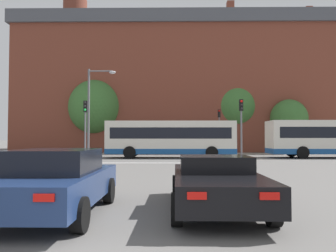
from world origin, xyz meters
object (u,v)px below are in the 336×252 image
Objects in this scene: car_saloon_left at (56,181)px; traffic_light_near_right at (241,120)px; street_lamp_junction at (94,104)px; pedestrian_waiting at (140,144)px; traffic_light_near_left at (85,121)px; pedestrian_walking_east at (157,145)px; car_roadster_right at (215,182)px; traffic_light_far_right at (219,124)px; bus_crossing_lead at (171,138)px.

car_saloon_left is 17.23m from traffic_light_near_right.
street_lamp_junction is 3.87× the size of pedestrian_waiting.
traffic_light_near_right reaches higher than traffic_light_near_left.
pedestrian_waiting reaches higher than pedestrian_walking_east.
pedestrian_walking_east is (-2.65, 27.05, 0.28)m from car_roadster_right.
car_saloon_left is at bearing -169.91° from car_roadster_right.
traffic_light_far_right is at bearing -134.78° from pedestrian_walking_east.
pedestrian_walking_east is at bearing 87.91° from car_saloon_left.
traffic_light_far_right is 2.88× the size of pedestrian_walking_east.
traffic_light_near_left is 15.30m from traffic_light_far_right.
street_lamp_junction reaches higher than pedestrian_walking_east.
traffic_light_near_right is 10.75m from street_lamp_junction.
street_lamp_junction reaches higher than traffic_light_far_right.
traffic_light_far_right is 1.06× the size of traffic_light_near_right.
car_roadster_right is 16.91m from traffic_light_near_left.
pedestrian_walking_east is at bearing 117.73° from traffic_light_near_right.
traffic_light_far_right is (10.94, 10.69, 0.17)m from traffic_light_near_left.
street_lamp_junction is at bearing 74.67° from traffic_light_near_left.
bus_crossing_lead is 7.50m from pedestrian_walking_east.
pedestrian_waiting is 1.83m from pedestrian_walking_east.
street_lamp_junction is at bearing 100.77° from car_saloon_left.
pedestrian_walking_east is (-6.41, 12.19, -1.98)m from traffic_light_near_right.
traffic_light_far_right reaches higher than traffic_light_near_left.
pedestrian_waiting reaches higher than car_roadster_right.
car_saloon_left is 0.95× the size of traffic_light_far_right.
bus_crossing_lead is 7.03m from traffic_light_near_right.
traffic_light_near_right is 0.64× the size of street_lamp_junction.
traffic_light_near_left is (-7.13, 15.16, 2.23)m from car_roadster_right.
traffic_light_near_left is (-3.58, 15.76, 2.14)m from car_saloon_left.
car_saloon_left is 1.02× the size of traffic_light_near_left.
traffic_light_near_left reaches higher than bus_crossing_lead.
traffic_light_near_right reaches higher than pedestrian_waiting.
traffic_light_near_left is 0.99× the size of traffic_light_near_right.
traffic_light_near_left is at bearing -135.66° from traffic_light_far_right.
street_lamp_junction is (-5.68, -3.46, 2.53)m from bus_crossing_lead.
pedestrian_waiting is at bearing 171.50° from traffic_light_far_right.
car_roadster_right is 18.00m from street_lamp_junction.
pedestrian_walking_east is at bearing 169.50° from traffic_light_far_right.
car_saloon_left is 27.66m from pedestrian_walking_east.
bus_crossing_lead is 2.46× the size of traffic_light_near_right.
traffic_light_near_right is (-0.05, -10.99, -0.15)m from traffic_light_far_right.
traffic_light_near_left is at bearing 102.59° from car_saloon_left.
bus_crossing_lead reaches higher than pedestrian_walking_east.
pedestrian_waiting is at bearing 54.46° from pedestrian_walking_east.
traffic_light_far_right is at bearing 82.22° from car_roadster_right.
traffic_light_near_left is 12.36m from pedestrian_waiting.
pedestrian_walking_east is at bearing -168.38° from bus_crossing_lead.
street_lamp_junction is (-10.58, 1.42, 1.26)m from traffic_light_near_right.
car_roadster_right is 15.50m from traffic_light_near_right.
street_lamp_junction is at bearing -138.01° from traffic_light_far_right.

